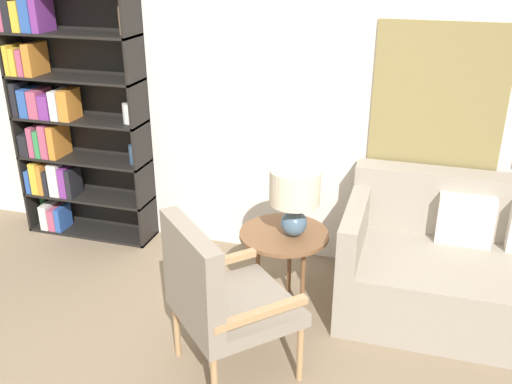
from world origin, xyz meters
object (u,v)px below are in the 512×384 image
at_px(armchair, 216,292).
at_px(couch, 496,273).
at_px(side_table, 284,240).
at_px(table_lamp, 295,193).
at_px(bookshelf, 63,118).

relative_size(armchair, couch, 0.50).
distance_m(side_table, table_lamp, 0.35).
distance_m(armchair, side_table, 0.81).
xyz_separation_m(armchair, side_table, (0.19, 0.78, -0.05)).
xyz_separation_m(bookshelf, armchair, (1.80, -1.36, -0.45)).
bearing_deg(table_lamp, couch, 12.40).
bearing_deg(armchair, table_lamp, 71.87).
distance_m(bookshelf, table_lamp, 2.14).
relative_size(bookshelf, armchair, 2.07).
height_order(armchair, couch, armchair).
xyz_separation_m(couch, table_lamp, (-1.30, -0.28, 0.53)).
bearing_deg(bookshelf, armchair, -37.21).
bearing_deg(side_table, bookshelf, 163.74).
height_order(armchair, side_table, armchair).
xyz_separation_m(bookshelf, table_lamp, (2.05, -0.59, -0.15)).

